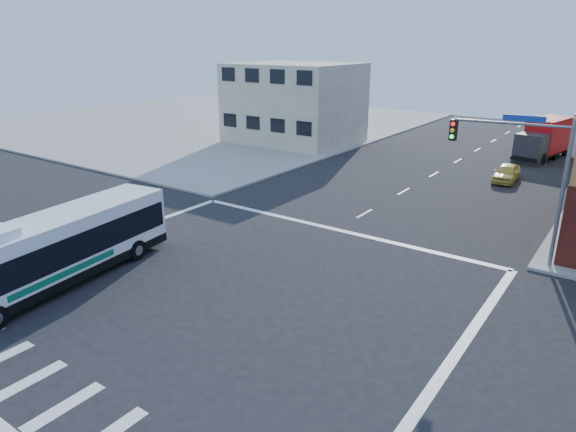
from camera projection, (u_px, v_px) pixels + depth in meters
The scene contains 7 objects.
ground at pixel (223, 294), 21.71m from camera, with size 120.00×120.00×0.00m, color black.
sidewalk_nw at pixel (204, 121), 67.83m from camera, with size 50.00×50.00×0.15m, color gray.
building_west at pixel (294, 103), 52.86m from camera, with size 12.06×10.06×8.00m.
signal_mast_ne at pixel (525, 160), 23.34m from camera, with size 7.91×1.13×8.07m.
transit_bus at pixel (53, 249), 21.98m from camera, with size 3.92×11.72×3.41m.
box_truck at pixel (544, 140), 46.05m from camera, with size 3.73×8.16×3.54m.
parked_car at pixel (507, 173), 38.78m from camera, with size 1.58×3.93×1.34m, color #DFCF52.
Camera 1 is at (13.49, -14.31, 10.15)m, focal length 32.00 mm.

